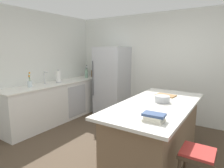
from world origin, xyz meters
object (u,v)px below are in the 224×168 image
Objects in this scene: soda_bottle at (87,72)px; cookbook_stack at (154,117)px; gin_bottle at (86,74)px; kitchen_island at (156,131)px; paper_towel_roll at (58,77)px; refrigerator at (112,81)px; olive_oil_bottle at (87,73)px; flower_vase at (30,83)px; cutting_board at (166,95)px; bar_stool at (197,160)px; sink_faucet at (45,77)px; mixing_bowl at (162,99)px; whiskey_bottle at (93,73)px.

cookbook_stack is (2.93, -2.25, -0.11)m from soda_bottle.
cookbook_stack is at bearing -36.59° from gin_bottle.
paper_towel_roll is at bearing 171.44° from kitchen_island.
soda_bottle is (-0.06, 1.13, 0.00)m from paper_towel_roll.
olive_oil_bottle is (-0.84, -0.03, 0.15)m from refrigerator.
cutting_board is (2.63, 0.89, -0.10)m from flower_vase.
gin_bottle reaches higher than bar_stool.
bar_stool is 0.65m from cookbook_stack.
gin_bottle is at bearing 152.33° from kitchen_island.
sink_faucet is 2.73m from mixing_bowl.
soda_bottle is at bearing 147.75° from bar_stool.
olive_oil_bottle is 1.04× the size of cookbook_stack.
whiskey_bottle reaches higher than mixing_bowl.
gin_bottle reaches higher than cutting_board.
soda_bottle is at bearing 176.58° from refrigerator.
kitchen_island is at bearing -29.42° from soda_bottle.
flower_vase is 1.20× the size of whiskey_bottle.
refrigerator is at bearing 139.93° from bar_stool.
flower_vase is 1.98m from whiskey_bottle.
gin_bottle is (0.11, 1.70, 0.03)m from flower_vase.
bar_stool is 3.50m from sink_faucet.
whiskey_bottle is 0.93× the size of gin_bottle.
paper_towel_roll is (0.03, 0.75, 0.05)m from flower_vase.
sink_faucet is 0.94× the size of flower_vase.
refrigerator reaches higher than kitchen_island.
sink_faucet is at bearing 179.03° from kitchen_island.
flower_vase is 1.36× the size of mixing_bowl.
soda_bottle is (-0.03, 1.88, 0.05)m from flower_vase.
whiskey_bottle is at bearing 139.93° from cookbook_stack.
bar_stool is 1.92× the size of soda_bottle.
sink_faucet is at bearing 168.84° from bar_stool.
cutting_board is at bearing -19.19° from olive_oil_bottle.
kitchen_island is 6.20× the size of cutting_board.
cookbook_stack is (2.87, -1.12, -0.11)m from paper_towel_roll.
refrigerator is 5.97× the size of sink_faucet.
cookbook_stack is at bearing -37.19° from olive_oil_bottle.
paper_towel_roll is (-3.34, 1.02, 0.54)m from bar_stool.
sink_faucet is at bearing -178.73° from mixing_bowl.
kitchen_island is at bearing -111.16° from mixing_bowl.
olive_oil_bottle is (-2.63, 1.44, 0.58)m from kitchen_island.
kitchen_island is at bearing -27.67° from gin_bottle.
cookbook_stack is (-0.47, -0.11, 0.43)m from bar_stool.
sink_faucet is 1.16× the size of cookbook_stack.
kitchen_island is 0.51m from mixing_bowl.
soda_bottle reaches higher than olive_oil_bottle.
bar_stool is at bearing -57.52° from cutting_board.
refrigerator reaches higher than paper_towel_roll.
kitchen_island is 7.53× the size of gin_bottle.
paper_towel_roll is 2.70m from mixing_bowl.
soda_bottle is 1.43× the size of mixing_bowl.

